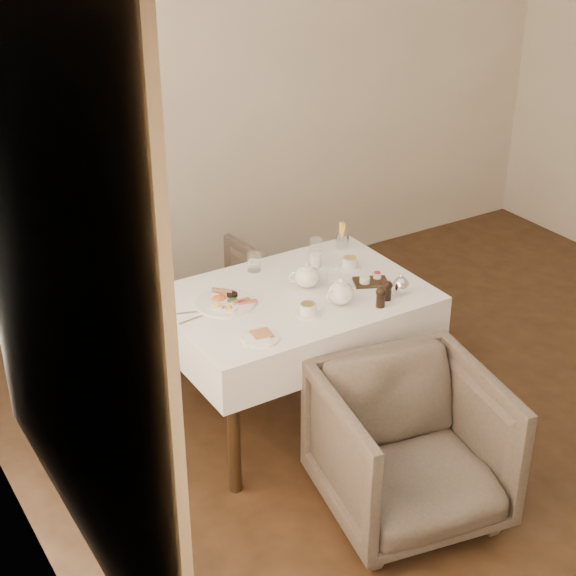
# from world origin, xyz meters

# --- Properties ---
(room) EXTENTS (5.00, 5.00, 5.00)m
(room) POSITION_xyz_m (-2.22, 0.00, 1.60)
(room) COLOR black
(room) RESTS_ON ground
(table) EXTENTS (1.28, 0.88, 0.75)m
(table) POSITION_xyz_m (-0.80, 0.90, 0.64)
(table) COLOR black
(table) RESTS_ON ground
(armchair_near) EXTENTS (0.88, 0.90, 0.70)m
(armchair_near) POSITION_xyz_m (-0.73, 0.03, 0.35)
(armchair_near) COLOR #473C34
(armchair_near) RESTS_ON ground
(armchair_far) EXTENTS (0.71, 0.73, 0.60)m
(armchair_far) POSITION_xyz_m (-0.83, 1.73, 0.30)
(armchair_far) COLOR #473C34
(armchair_far) RESTS_ON ground
(breakfast_plate) EXTENTS (0.29, 0.29, 0.04)m
(breakfast_plate) POSITION_xyz_m (-1.14, 0.99, 0.77)
(breakfast_plate) COLOR white
(breakfast_plate) RESTS_ON table
(side_plate) EXTENTS (0.19, 0.18, 0.02)m
(side_plate) POSITION_xyz_m (-1.17, 0.61, 0.76)
(side_plate) COLOR white
(side_plate) RESTS_ON table
(teapot_centre) EXTENTS (0.21, 0.18, 0.14)m
(teapot_centre) POSITION_xyz_m (-0.71, 0.93, 0.82)
(teapot_centre) COLOR white
(teapot_centre) RESTS_ON table
(teapot_front) EXTENTS (0.20, 0.16, 0.14)m
(teapot_front) POSITION_xyz_m (-0.67, 0.69, 0.83)
(teapot_front) COLOR white
(teapot_front) RESTS_ON table
(creamer) EXTENTS (0.07, 0.07, 0.07)m
(creamer) POSITION_xyz_m (-0.54, 1.11, 0.79)
(creamer) COLOR white
(creamer) RESTS_ON table
(teacup_near) EXTENTS (0.12, 0.12, 0.06)m
(teacup_near) POSITION_xyz_m (-0.86, 0.68, 0.78)
(teacup_near) COLOR white
(teacup_near) RESTS_ON table
(teacup_far) EXTENTS (0.13, 0.13, 0.06)m
(teacup_far) POSITION_xyz_m (-0.40, 0.99, 0.78)
(teacup_far) COLOR white
(teacup_far) RESTS_ON table
(glass_left) EXTENTS (0.09, 0.09, 0.10)m
(glass_left) POSITION_xyz_m (-0.84, 1.23, 0.80)
(glass_left) COLOR silver
(glass_left) RESTS_ON table
(glass_mid) EXTENTS (0.08, 0.08, 0.09)m
(glass_mid) POSITION_xyz_m (-0.60, 0.85, 0.80)
(glass_mid) COLOR silver
(glass_mid) RESTS_ON table
(glass_right) EXTENTS (0.08, 0.08, 0.10)m
(glass_right) POSITION_xyz_m (-0.47, 1.22, 0.80)
(glass_right) COLOR silver
(glass_right) RESTS_ON table
(condiment_board) EXTENTS (0.20, 0.17, 0.04)m
(condiment_board) POSITION_xyz_m (-0.41, 0.79, 0.77)
(condiment_board) COLOR black
(condiment_board) RESTS_ON table
(pepper_mill_left) EXTENTS (0.06, 0.06, 0.10)m
(pepper_mill_left) POSITION_xyz_m (-0.52, 0.57, 0.81)
(pepper_mill_left) COLOR black
(pepper_mill_left) RESTS_ON table
(pepper_mill_right) EXTENTS (0.07, 0.07, 0.10)m
(pepper_mill_right) POSITION_xyz_m (-0.45, 0.61, 0.81)
(pepper_mill_right) COLOR black
(pepper_mill_right) RESTS_ON table
(silver_pot) EXTENTS (0.11, 0.09, 0.11)m
(silver_pot) POSITION_xyz_m (-0.36, 0.62, 0.81)
(silver_pot) COLOR white
(silver_pot) RESTS_ON table
(fries_cup) EXTENTS (0.07, 0.07, 0.15)m
(fries_cup) POSITION_xyz_m (-0.29, 1.22, 0.82)
(fries_cup) COLOR silver
(fries_cup) RESTS_ON table
(cutlery_fork) EXTENTS (0.20, 0.08, 0.00)m
(cutlery_fork) POSITION_xyz_m (-1.30, 0.98, 0.76)
(cutlery_fork) COLOR silver
(cutlery_fork) RESTS_ON table
(cutlery_knife) EXTENTS (0.18, 0.04, 0.00)m
(cutlery_knife) POSITION_xyz_m (-1.33, 0.93, 0.76)
(cutlery_knife) COLOR silver
(cutlery_knife) RESTS_ON table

